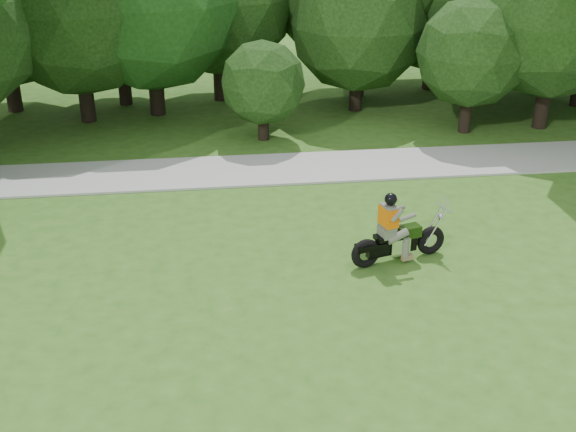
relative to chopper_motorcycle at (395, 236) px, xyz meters
name	(u,v)px	position (x,y,z in m)	size (l,w,h in m)	color
ground	(389,342)	(-0.79, -2.72, -0.55)	(100.00, 100.00, 0.00)	#325F1B
walkway	(313,167)	(-0.79, 5.28, -0.52)	(60.00, 2.20, 0.06)	#ABABA5
chopper_motorcycle	(395,236)	(0.00, 0.00, 0.00)	(2.08, 0.90, 1.50)	black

